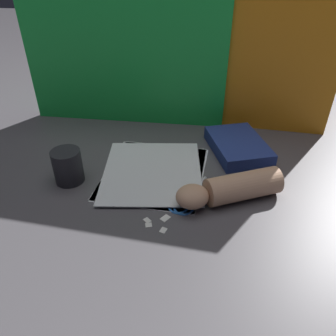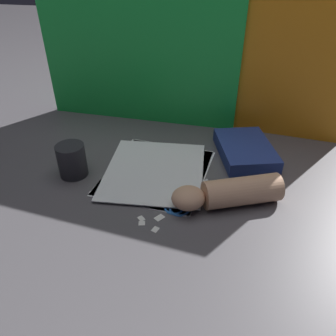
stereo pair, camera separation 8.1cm
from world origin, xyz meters
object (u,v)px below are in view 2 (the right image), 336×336
paper_stack (156,171)px  mug (72,160)px  book_closed (245,150)px  hand_forearm (229,193)px  scissors (181,201)px

paper_stack → mug: 0.25m
mug → book_closed: bearing=23.6°
paper_stack → hand_forearm: bearing=-25.1°
scissors → mug: 0.34m
paper_stack → book_closed: size_ratio=1.33×
hand_forearm → book_closed: bearing=81.6°
scissors → hand_forearm: size_ratio=0.65×
book_closed → scissors: book_closed is taller
book_closed → mug: (-0.49, -0.21, 0.03)m
book_closed → scissors: size_ratio=1.42×
paper_stack → scissors: 0.16m
hand_forearm → mug: (-0.45, 0.04, 0.01)m
hand_forearm → scissors: bearing=-171.3°
paper_stack → hand_forearm: size_ratio=1.22×
paper_stack → mug: mug is taller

